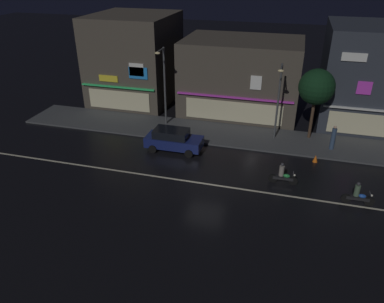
% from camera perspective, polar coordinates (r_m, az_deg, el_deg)
% --- Properties ---
extents(ground_plane, '(140.00, 140.00, 0.00)m').
position_cam_1_polar(ground_plane, '(24.39, 2.13, -4.99)').
color(ground_plane, black).
extents(lane_divider_stripe, '(34.13, 0.16, 0.01)m').
position_cam_1_polar(lane_divider_stripe, '(24.38, 2.13, -4.97)').
color(lane_divider_stripe, beige).
rests_on(lane_divider_stripe, ground).
extents(sidewalk_far, '(35.93, 4.39, 0.14)m').
position_cam_1_polar(sidewalk_far, '(31.03, 5.50, 2.58)').
color(sidewalk_far, '#424447').
rests_on(sidewalk_far, ground).
extents(storefront_left_block, '(7.58, 8.66, 8.43)m').
position_cam_1_polar(storefront_left_block, '(38.56, -8.74, 13.92)').
color(storefront_left_block, '#4C443A').
rests_on(storefront_left_block, ground).
extents(storefront_center_block, '(10.53, 7.54, 6.75)m').
position_cam_1_polar(storefront_center_block, '(35.34, 7.54, 11.34)').
color(storefront_center_block, '#4C443A').
rests_on(storefront_center_block, ground).
extents(storefront_right_block, '(7.40, 8.50, 8.36)m').
position_cam_1_polar(storefront_right_block, '(35.82, 25.32, 10.52)').
color(storefront_right_block, '#2D333D').
rests_on(storefront_right_block, ground).
extents(streetlamp_west, '(0.44, 1.64, 6.63)m').
position_cam_1_polar(streetlamp_west, '(31.46, -4.37, 10.82)').
color(streetlamp_west, '#47494C').
rests_on(streetlamp_west, sidewalk_far).
extents(streetlamp_mid, '(0.44, 1.64, 6.08)m').
position_cam_1_polar(streetlamp_mid, '(29.31, 13.15, 8.30)').
color(streetlamp_mid, '#47494C').
rests_on(streetlamp_mid, sidewalk_far).
extents(pedestrian_on_sidewalk, '(0.34, 0.34, 1.91)m').
position_cam_1_polar(pedestrian_on_sidewalk, '(30.00, 20.84, 1.92)').
color(pedestrian_on_sidewalk, '#334766').
rests_on(pedestrian_on_sidewalk, sidewalk_far).
extents(street_tree, '(2.75, 2.75, 5.63)m').
position_cam_1_polar(street_tree, '(30.26, 18.59, 9.35)').
color(street_tree, '#473323').
rests_on(street_tree, sidewalk_far).
extents(parked_car_near_kerb, '(4.30, 1.98, 1.67)m').
position_cam_1_polar(parked_car_near_kerb, '(28.26, -2.89, 1.86)').
color(parked_car_near_kerb, navy).
rests_on(parked_car_near_kerb, ground).
extents(motorcycle_following, '(1.90, 0.60, 1.52)m').
position_cam_1_polar(motorcycle_following, '(24.24, 24.09, -6.15)').
color(motorcycle_following, black).
rests_on(motorcycle_following, ground).
extents(motorcycle_opposite_lane, '(1.90, 0.60, 1.52)m').
position_cam_1_polar(motorcycle_opposite_lane, '(24.78, 13.74, -3.55)').
color(motorcycle_opposite_lane, black).
rests_on(motorcycle_opposite_lane, ground).
extents(traffic_cone, '(0.36, 0.36, 0.55)m').
position_cam_1_polar(traffic_cone, '(28.24, 18.42, -1.01)').
color(traffic_cone, orange).
rests_on(traffic_cone, ground).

